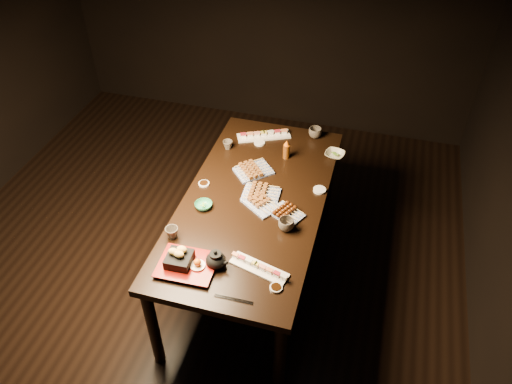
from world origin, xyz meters
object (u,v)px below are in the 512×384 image
Objects in this scene: yakitori_plate_right at (262,202)px; teapot at (216,258)px; yakitori_plate_left at (254,169)px; teacup_far_right at (315,133)px; dining_table at (254,239)px; yakitori_plate_center at (261,192)px; teacup_mid_right at (286,224)px; sushi_platter_far at (264,134)px; teacup_far_left at (228,145)px; edamame_bowl_green at (204,205)px; tempura_tray at (186,260)px; condiment_bottle at (286,149)px; edamame_bowl_cream at (335,155)px; sushi_platter_near at (259,267)px; teacup_near_left at (172,233)px.

yakitori_plate_right is 0.57m from teapot.
yakitori_plate_left is 2.49× the size of teacup_far_right.
dining_table is 0.41m from yakitori_plate_center.
teapot is at bearing -128.88° from teacup_mid_right.
sushi_platter_far is 5.63× the size of teacup_far_left.
yakitori_plate_right is 0.87m from teacup_far_right.
edamame_bowl_green is at bearing 175.16° from teacup_mid_right.
yakitori_plate_right is at bearing 91.64° from teapot.
sushi_platter_far is 1.24× the size of tempura_tray.
condiment_bottle is at bearing 95.27° from teapot.
condiment_bottle is at bearing 120.85° from yakitori_plate_right.
edamame_bowl_cream is at bearing -9.30° from yakitori_plate_left.
dining_table is 7.34× the size of yakitori_plate_left.
sushi_platter_near is at bearing -63.26° from teacup_far_left.
edamame_bowl_green is at bearing -125.81° from yakitori_plate_right.
sushi_platter_far reaches higher than sushi_platter_near.
teacup_near_left is (-0.44, -0.42, 0.01)m from yakitori_plate_right.
teacup_far_right reaches higher than yakitori_plate_left.
sushi_platter_near is 0.88m from yakitori_plate_left.
teacup_far_left is (-0.34, 0.49, 0.41)m from dining_table.
tempura_tray is 1.19m from condiment_bottle.
teacup_far_left is at bearing 20.66° from sushi_platter_far.
yakitori_plate_left is 0.87m from teapot.
sushi_platter_far is 0.77m from yakitori_plate_right.
teacup_far_right reaches higher than edamame_bowl_cream.
yakitori_plate_center is at bearing 119.19° from sushi_platter_near.
yakitori_plate_center reaches higher than edamame_bowl_cream.
condiment_bottle is at bearing 111.66° from sushi_platter_far.
sushi_platter_far is at bearing 100.97° from yakitori_plate_center.
teacup_near_left reaches higher than teacup_far_left.
yakitori_plate_left is 3.12× the size of teacup_near_left.
teacup_far_right is at bearing 70.60° from tempura_tray.
yakitori_plate_center is at bearing 95.42° from teapot.
edamame_bowl_cream is at bearing 18.04° from condiment_bottle.
teacup_far_right is at bearing 91.01° from teapot.
teacup_far_left is (-0.37, 0.44, 0.00)m from yakitori_plate_center.
teacup_near_left is 1.42m from teacup_far_right.
sushi_platter_near is 0.36m from teacup_mid_right.
teacup_far_right is at bearing 90.75° from teacup_mid_right.
teacup_far_right is at bearing 80.37° from dining_table.
teacup_far_right is (0.54, 0.97, 0.02)m from edamame_bowl_green.
teacup_near_left reaches higher than dining_table.
sushi_platter_near is 3.55× the size of teacup_mid_right.
sushi_platter_near is 3.07× the size of edamame_bowl_green.
yakitori_plate_left is at bearing 80.18° from tempura_tray.
condiment_bottle is at bearing 1.06° from teacup_far_left.
yakitori_plate_center is 0.69m from edamame_bowl_cream.
yakitori_plate_left is (-0.08, 0.27, 0.41)m from dining_table.
edamame_bowl_cream is at bearing 93.10° from sushi_platter_near.
teapot is (0.24, -0.44, 0.04)m from edamame_bowl_green.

